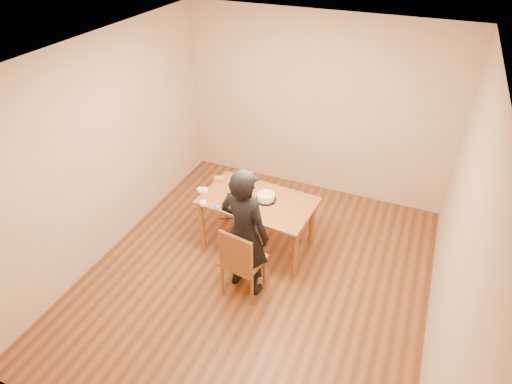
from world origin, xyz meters
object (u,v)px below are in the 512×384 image
at_px(dining_chair, 243,260).
at_px(cake_plate, 266,200).
at_px(person, 245,233).
at_px(cake, 266,197).
at_px(dining_table, 258,201).

relative_size(dining_chair, cake_plate, 1.66).
bearing_deg(person, cake_plate, -77.10).
height_order(dining_chair, cake, cake).
relative_size(dining_table, person, 0.86).
height_order(dining_chair, cake_plate, cake_plate).
xyz_separation_m(dining_chair, cake, (-0.05, 0.81, 0.35)).
height_order(dining_table, dining_chair, dining_table).
bearing_deg(person, dining_chair, 99.03).
height_order(cake, person, person).
bearing_deg(cake_plate, person, -86.13).
bearing_deg(cake, dining_chair, -86.35).
distance_m(dining_chair, person, 0.38).
xyz_separation_m(dining_table, cake_plate, (0.10, 0.03, 0.03)).
bearing_deg(dining_table, cake_plate, 23.33).
relative_size(cake, person, 0.13).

